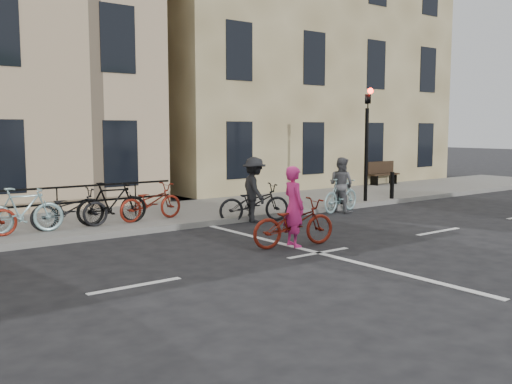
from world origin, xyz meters
TOP-DOWN VIEW (x-y plane):
  - ground at (0.00, 0.00)m, footprint 120.00×120.00m
  - sidewalk at (-4.00, 6.00)m, footprint 46.00×4.00m
  - building_east at (9.00, 13.00)m, footprint 14.00×10.00m
  - traffic_light at (6.20, 4.34)m, footprint 0.18×0.30m
  - bollard_east at (5.00, 4.25)m, footprint 0.14×0.14m
  - bollard_west at (7.40, 4.25)m, footprint 0.14×0.14m
  - bench at (11.00, 7.73)m, footprint 1.60×0.41m
  - parked_bikes at (-4.35, 5.04)m, footprint 8.30×1.23m
  - cyclist_pink at (0.04, 0.81)m, footprint 2.02×1.02m
  - cyclist_grey at (4.48, 3.77)m, footprint 1.77×0.91m
  - cyclist_dark at (1.31, 3.90)m, footprint 2.08×1.27m

SIDE VIEW (x-z plane):
  - ground at x=0.00m, z-range 0.00..0.00m
  - sidewalk at x=-4.00m, z-range 0.00..0.15m
  - cyclist_pink at x=0.04m, z-range -0.26..1.45m
  - bollard_east at x=5.00m, z-range 0.15..1.05m
  - bollard_west at x=7.40m, z-range 0.15..1.05m
  - parked_bikes at x=-4.35m, z-range 0.12..1.17m
  - cyclist_grey at x=4.48m, z-range -0.16..1.49m
  - bench at x=11.00m, z-range 0.19..1.16m
  - cyclist_dark at x=1.31m, z-range -0.19..1.56m
  - traffic_light at x=6.20m, z-range 0.50..4.40m
  - building_east at x=9.00m, z-range 0.15..12.15m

